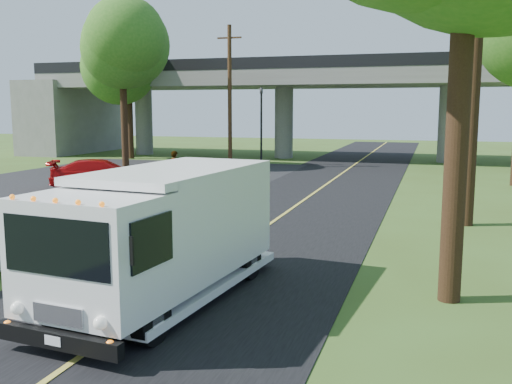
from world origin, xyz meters
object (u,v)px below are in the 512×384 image
at_px(step_van, 163,231).
at_px(pedestrian, 175,169).
at_px(utility_pole, 230,96).
at_px(tree_left_far, 129,59).
at_px(red_sedan, 102,174).
at_px(traffic_signal, 261,117).
at_px(tree_left_lot, 123,42).

distance_m(step_van, pedestrian, 16.89).
distance_m(utility_pole, tree_left_far, 10.45).
height_order(step_van, red_sedan, step_van).
relative_size(tree_left_far, pedestrian, 5.61).
relative_size(utility_pole, tree_left_far, 0.91).
relative_size(traffic_signal, pedestrian, 2.95).
xyz_separation_m(traffic_signal, tree_left_lot, (-7.79, -4.16, 4.70)).
height_order(traffic_signal, tree_left_far, tree_left_far).
bearing_deg(red_sedan, pedestrian, -86.95).
relative_size(traffic_signal, utility_pole, 0.58).
xyz_separation_m(tree_left_lot, pedestrian, (6.82, -7.21, -7.02)).
xyz_separation_m(utility_pole, pedestrian, (0.53, -9.37, -3.71)).
xyz_separation_m(utility_pole, tree_left_far, (-9.29, 3.84, 2.86)).
distance_m(utility_pole, red_sedan, 11.93).
height_order(tree_left_far, red_sedan, tree_left_far).
height_order(traffic_signal, tree_left_lot, tree_left_lot).
relative_size(tree_left_lot, tree_left_far, 1.06).
height_order(red_sedan, pedestrian, pedestrian).
height_order(traffic_signal, pedestrian, traffic_signal).
height_order(tree_left_lot, red_sedan, tree_left_lot).
bearing_deg(red_sedan, tree_left_far, -0.19).
bearing_deg(traffic_signal, step_van, -77.23).
xyz_separation_m(tree_left_far, red_sedan, (6.75, -14.82, -6.75)).
xyz_separation_m(utility_pole, tree_left_lot, (-6.29, -2.16, 3.31)).
xyz_separation_m(traffic_signal, utility_pole, (-1.50, -2.00, 1.40)).
height_order(utility_pole, red_sedan, utility_pole).
height_order(utility_pole, tree_left_lot, tree_left_lot).
distance_m(tree_left_lot, step_van, 27.24).
height_order(tree_left_lot, tree_left_far, tree_left_lot).
bearing_deg(traffic_signal, pedestrian, -94.88).
height_order(traffic_signal, utility_pole, utility_pole).
distance_m(utility_pole, step_van, 26.04).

